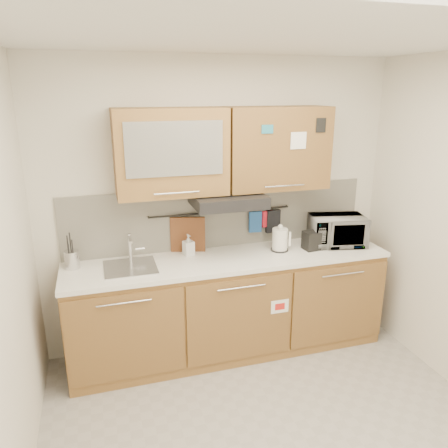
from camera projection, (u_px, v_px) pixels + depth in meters
floor at (281, 444)px, 2.98m from camera, size 3.20×3.20×0.00m
ceiling at (301, 31)px, 2.21m from camera, size 3.20×3.20×0.00m
wall_back at (220, 206)px, 3.96m from camera, size 3.20×0.00×3.20m
base_cabinet at (229, 310)px, 3.95m from camera, size 2.80×0.64×0.88m
countertop at (230, 259)px, 3.80m from camera, size 2.82×0.62×0.04m
backsplash at (220, 217)px, 3.98m from camera, size 2.80×0.02×0.56m
upper_cabinets at (225, 150)px, 3.64m from camera, size 1.82×0.37×0.70m
range_hood at (228, 200)px, 3.70m from camera, size 0.60×0.46×0.10m
sink at (130, 267)px, 3.58m from camera, size 0.42×0.40×0.26m
utensil_rail at (221, 212)px, 3.93m from camera, size 1.30×0.02×0.02m
utensil_crock at (72, 259)px, 3.54m from camera, size 0.14×0.14×0.30m
kettle at (280, 240)px, 3.93m from camera, size 0.19×0.18×0.25m
toaster at (315, 240)px, 3.97m from camera, size 0.23×0.15×0.17m
microwave at (337, 231)px, 4.07m from camera, size 0.55×0.43×0.27m
soap_bottle at (188, 245)px, 3.82m from camera, size 0.10×0.11×0.19m
cutting_board at (188, 238)px, 3.89m from camera, size 0.30×0.10×0.38m
oven_mitt at (255, 222)px, 4.04m from camera, size 0.12×0.04×0.20m
dark_pouch at (273, 221)px, 4.09m from camera, size 0.14×0.05×0.21m
pot_holder at (268, 219)px, 4.07m from camera, size 0.12×0.05×0.15m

